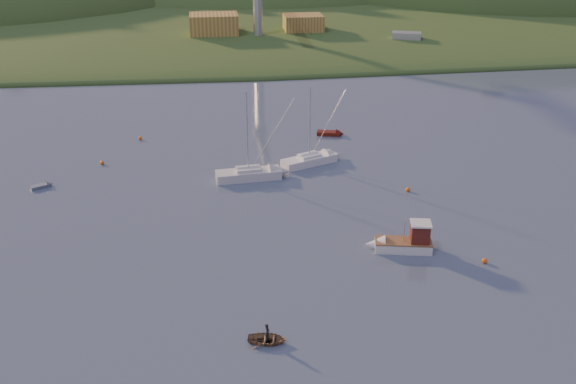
{
  "coord_description": "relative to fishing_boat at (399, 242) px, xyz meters",
  "views": [
    {
      "loc": [
        -10.14,
        -28.11,
        32.16
      ],
      "look_at": [
        -2.25,
        33.42,
        3.25
      ],
      "focal_mm": 40.0,
      "sensor_mm": 36.0,
      "label": 1
    }
  ],
  "objects": [
    {
      "name": "shed_west",
      "position": [
        -15.8,
        97.6,
        3.88
      ],
      "size": [
        11.0,
        8.0,
        4.8
      ],
      "primitive_type": "cube",
      "color": "#A16B35",
      "rests_on": "wharf"
    },
    {
      "name": "canoe",
      "position": [
        -14.35,
        -12.79,
        -0.6
      ],
      "size": [
        3.45,
        2.76,
        0.64
      ],
      "primitive_type": "imported",
      "rotation": [
        0.0,
        0.0,
        1.38
      ],
      "color": "#826648",
      "rests_on": "ground"
    },
    {
      "name": "buoy_1",
      "position": [
        5.03,
        13.31,
        -0.67
      ],
      "size": [
        0.5,
        0.5,
        0.5
      ],
      "primitive_type": "sphere",
      "color": "#FC620D",
      "rests_on": "ground"
    },
    {
      "name": "hillside_trees",
      "position": [
        -7.8,
        159.6,
        -0.92
      ],
      "size": [
        280.0,
        50.0,
        32.0
      ],
      "primitive_type": null,
      "color": "#1F4619",
      "rests_on": "ground"
    },
    {
      "name": "fishing_boat",
      "position": [
        0.0,
        0.0,
        0.0
      ],
      "size": [
        6.8,
        3.28,
        4.17
      ],
      "rotation": [
        0.0,
        0.0,
        2.94
      ],
      "color": "silver",
      "rests_on": "ground"
    },
    {
      "name": "buoy_0",
      "position": [
        7.48,
        -3.48,
        -0.67
      ],
      "size": [
        0.5,
        0.5,
        0.5
      ],
      "primitive_type": "sphere",
      "color": "#FC620D",
      "rests_on": "ground"
    },
    {
      "name": "shed_east",
      "position": [
        5.2,
        98.6,
        3.48
      ],
      "size": [
        9.0,
        7.0,
        4.0
      ],
      "primitive_type": "cube",
      "color": "#A16B35",
      "rests_on": "wharf"
    },
    {
      "name": "red_tender",
      "position": [
        0.02,
        33.69,
        -0.64
      ],
      "size": [
        4.16,
        2.29,
        1.35
      ],
      "rotation": [
        0.0,
        0.0,
        -0.25
      ],
      "color": "#50130B",
      "rests_on": "ground"
    },
    {
      "name": "wharf",
      "position": [
        -2.8,
        96.6,
        0.28
      ],
      "size": [
        42.0,
        16.0,
        2.4
      ],
      "primitive_type": "cube",
      "color": "slate",
      "rests_on": "ground"
    },
    {
      "name": "buoy_3",
      "position": [
        -28.03,
        35.36,
        -0.67
      ],
      "size": [
        0.5,
        0.5,
        0.5
      ],
      "primitive_type": "sphere",
      "color": "#FC620D",
      "rests_on": "ground"
    },
    {
      "name": "shore_slope",
      "position": [
        -7.8,
        139.6,
        -0.92
      ],
      "size": [
        640.0,
        150.0,
        7.0
      ],
      "primitive_type": "ellipsoid",
      "color": "#315321",
      "rests_on": "ground"
    },
    {
      "name": "sailboat_near",
      "position": [
        -13.53,
        19.43,
        -0.19
      ],
      "size": [
        8.21,
        3.13,
        11.13
      ],
      "rotation": [
        0.0,
        0.0,
        0.09
      ],
      "color": "silver",
      "rests_on": "ground"
    },
    {
      "name": "grey_dinghy",
      "position": [
        -38.18,
        20.17,
        -0.72
      ],
      "size": [
        2.76,
        2.09,
        0.98
      ],
      "rotation": [
        0.0,
        0.0,
        0.49
      ],
      "color": "slate",
      "rests_on": "ground"
    },
    {
      "name": "paddler",
      "position": [
        -14.35,
        -12.79,
        -0.17
      ],
      "size": [
        0.45,
        0.6,
        1.49
      ],
      "primitive_type": "imported",
      "rotation": [
        0.0,
        0.0,
        1.38
      ],
      "color": "black",
      "rests_on": "ground"
    },
    {
      "name": "work_vessel",
      "position": [
        27.2,
        87.99,
        0.45
      ],
      "size": [
        15.91,
        9.67,
        3.86
      ],
      "rotation": [
        0.0,
        0.0,
        -0.31
      ],
      "color": "#545B6E",
      "rests_on": "ground"
    },
    {
      "name": "buoy_2",
      "position": [
        -32.2,
        26.48,
        -0.67
      ],
      "size": [
        0.5,
        0.5,
        0.5
      ],
      "primitive_type": "sphere",
      "color": "#FC620D",
      "rests_on": "ground"
    },
    {
      "name": "sailboat_far",
      "position": [
        -5.29,
        23.19,
        -0.23
      ],
      "size": [
        7.76,
        4.97,
        10.38
      ],
      "rotation": [
        0.0,
        0.0,
        0.4
      ],
      "color": "white",
      "rests_on": "ground"
    }
  ]
}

